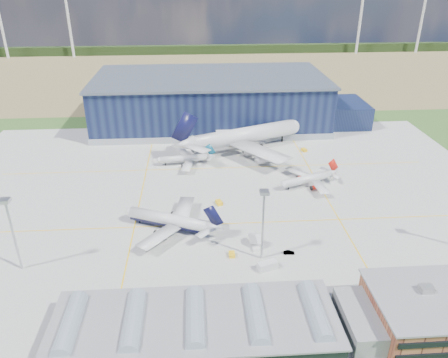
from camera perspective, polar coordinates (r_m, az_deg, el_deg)
ground at (r=157.33m, az=-0.31°, el=-3.94°), size 600.00×600.00×0.00m
apron at (r=166.01m, az=-0.53°, el=-2.19°), size 220.00×160.00×0.08m
farmland at (r=364.39m, az=-2.60°, el=13.78°), size 600.00×220.00×0.01m
treeline at (r=442.08m, az=-2.92°, el=16.54°), size 600.00×8.00×8.00m
hangar at (r=240.37m, az=-1.11°, el=10.00°), size 145.00×62.00×26.10m
glass_concourse at (r=107.01m, az=-1.77°, el=-18.71°), size 78.00×23.00×8.60m
light_mast_west at (r=133.73m, az=-26.12°, el=-5.21°), size 2.60×2.60×23.00m
light_mast_center at (r=124.81m, az=5.16°, el=-4.59°), size 2.60×2.60×23.00m
airliner_navy at (r=144.12m, az=-7.25°, el=-4.56°), size 47.07×46.67×11.70m
airliner_red at (r=174.76m, az=10.89°, el=0.49°), size 35.71×35.38×9.03m
airliner_widebody at (r=203.71m, az=2.73°, el=6.75°), size 88.12×87.32×22.14m
airliner_regional at (r=191.02m, az=-5.26°, el=3.10°), size 28.81×28.30×8.57m
gse_tug_a at (r=160.03m, az=-0.66°, el=-3.11°), size 2.84×3.61×1.32m
gse_tug_b at (r=133.47m, az=1.04°, el=-9.84°), size 1.84×2.71×1.16m
gse_van_a at (r=128.61m, az=5.68°, el=-11.22°), size 6.20×4.25×2.49m
gse_van_b at (r=176.35m, az=11.09°, el=-0.49°), size 5.56×4.89×2.35m
gse_tug_c at (r=208.61m, az=10.41°, el=3.74°), size 2.73×3.37×1.27m
gse_cart_b at (r=214.31m, az=5.07°, el=4.72°), size 3.43×2.69×1.31m
airstair at (r=137.74m, az=4.09°, el=-8.11°), size 3.90×5.37×3.20m
car_b at (r=135.77m, az=8.48°, el=-9.48°), size 3.46×1.46×1.11m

